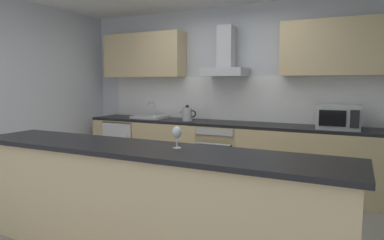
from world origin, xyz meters
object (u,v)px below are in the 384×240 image
Objects in this scene: oven at (221,152)px; kettle at (187,114)px; microwave at (339,117)px; range_hood at (226,60)px; wine_glass at (177,133)px; refrigerator at (127,146)px; sink at (150,117)px.

oven is 2.77× the size of kettle.
range_hood reaches higher than microwave.
range_hood is 4.05× the size of wine_glass.
microwave is at bearing -5.82° from range_hood.
oven is 0.94× the size of refrigerator.
microwave is 1.72m from range_hood.
sink is at bearing -174.50° from range_hood.
refrigerator is 2.16m from range_hood.
oven is 1.60× the size of microwave.
microwave reaches higher than refrigerator.
sink reaches higher than wine_glass.
wine_glass reaches higher than oven.
range_hood is (1.68, 0.13, 1.36)m from refrigerator.
oven is 1.32m from sink.
oven is 1.68m from refrigerator.
refrigerator is at bearing 179.55° from microwave.
sink is at bearing 179.20° from microwave.
refrigerator is 0.67m from sink.
sink is 1.51m from range_hood.
wine_glass is at bearing -45.73° from refrigerator.
sink is (-2.78, 0.04, -0.12)m from microwave.
microwave is 1.73× the size of kettle.
wine_glass is (2.14, -2.20, 0.65)m from refrigerator.
wine_glass is at bearing -116.43° from microwave.
kettle reaches higher than wine_glass.
microwave reaches higher than oven.
refrigerator is 2.94× the size of kettle.
kettle is (0.70, -0.04, 0.08)m from sink.
refrigerator is at bearing 178.44° from kettle.
wine_glass is at bearing -65.17° from kettle.
oven is 1.65m from microwave.
microwave is (1.54, -0.03, 0.59)m from oven.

